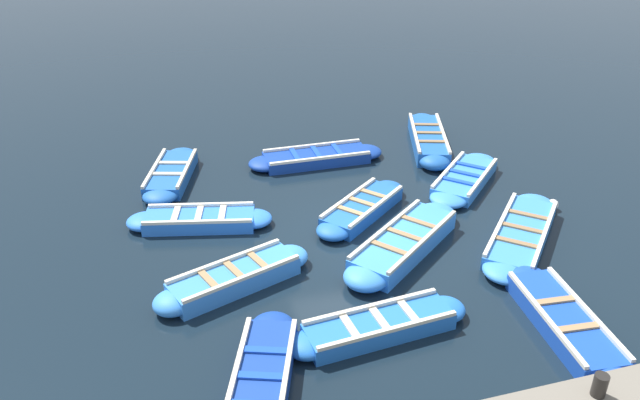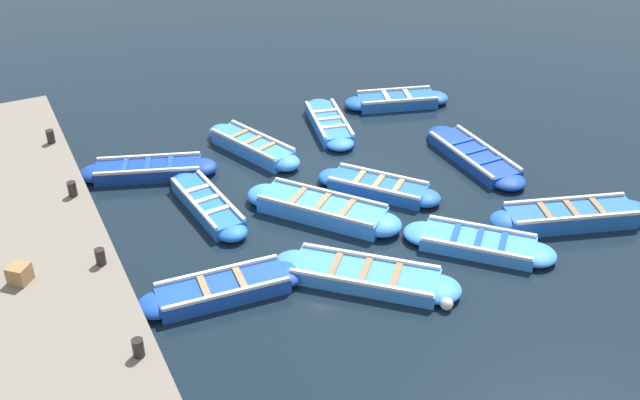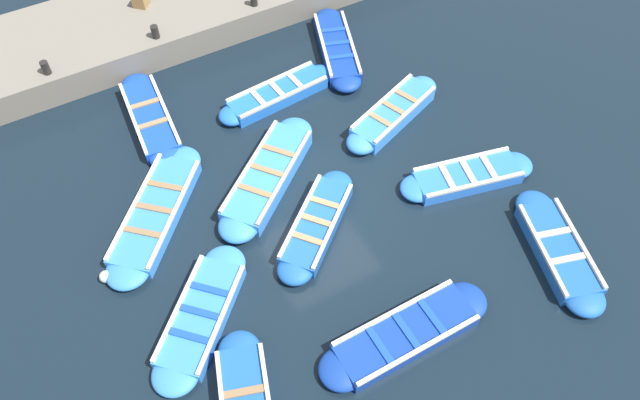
% 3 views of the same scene
% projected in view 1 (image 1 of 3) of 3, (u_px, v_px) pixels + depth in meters
% --- Properties ---
extents(ground_plane, '(120.00, 120.00, 0.00)m').
position_uv_depth(ground_plane, '(355.00, 235.00, 13.80)').
color(ground_plane, black).
extents(boat_far_corner, '(3.34, 1.75, 0.39)m').
position_uv_depth(boat_far_corner, '(171.00, 174.00, 16.14)').
color(boat_far_corner, '#1E59AD').
rests_on(boat_far_corner, ground).
extents(boat_outer_left, '(3.58, 3.40, 0.37)m').
position_uv_depth(boat_outer_left, '(521.00, 234.00, 13.52)').
color(boat_outer_left, '#3884E0').
rests_on(boat_outer_left, ground).
extents(boat_stern_in, '(3.94, 1.99, 0.47)m').
position_uv_depth(boat_stern_in, '(428.00, 140.00, 18.07)').
color(boat_stern_in, '#1E59AD').
rests_on(boat_stern_in, ground).
extents(boat_tucked, '(3.03, 3.04, 0.35)m').
position_uv_depth(boat_tucked, '(465.00, 179.00, 15.94)').
color(boat_tucked, '#3884E0').
rests_on(boat_tucked, ground).
extents(boat_bow_out, '(1.84, 3.36, 0.44)m').
position_uv_depth(boat_bow_out, '(235.00, 278.00, 12.02)').
color(boat_bow_out, '#3884E0').
rests_on(boat_bow_out, ground).
extents(boat_broadside, '(1.51, 3.37, 0.36)m').
position_uv_depth(boat_broadside, '(200.00, 220.00, 14.08)').
color(boat_broadside, blue).
rests_on(boat_broadside, ground).
extents(boat_inner_gap, '(3.57, 1.93, 0.41)m').
position_uv_depth(boat_inner_gap, '(261.00, 385.00, 9.58)').
color(boat_inner_gap, navy).
rests_on(boat_inner_gap, ground).
extents(boat_near_quay, '(3.56, 1.10, 0.40)m').
position_uv_depth(boat_near_quay, '(564.00, 322.00, 10.91)').
color(boat_near_quay, '#1947B7').
rests_on(boat_near_quay, ground).
extents(boat_centre, '(2.63, 2.96, 0.38)m').
position_uv_depth(boat_centre, '(362.00, 208.00, 14.53)').
color(boat_centre, '#1E59AD').
rests_on(boat_centre, ground).
extents(boat_alongside, '(1.02, 3.42, 0.38)m').
position_uv_depth(boat_alongside, '(379.00, 326.00, 10.81)').
color(boat_alongside, blue).
rests_on(boat_alongside, ground).
extents(boat_drifting, '(0.98, 3.77, 0.36)m').
position_uv_depth(boat_drifting, '(316.00, 157.00, 17.10)').
color(boat_drifting, navy).
rests_on(boat_drifting, ground).
extents(boat_outer_right, '(3.15, 3.63, 0.46)m').
position_uv_depth(boat_outer_right, '(404.00, 243.00, 13.13)').
color(boat_outer_right, '#3884E0').
rests_on(boat_outer_right, ground).
extents(bollard_mid_north, '(0.20, 0.20, 0.35)m').
position_uv_depth(bollard_mid_north, '(600.00, 385.00, 8.49)').
color(bollard_mid_north, black).
rests_on(bollard_mid_north, quay_wall).
extents(buoy_orange_near, '(0.26, 0.26, 0.26)m').
position_uv_depth(buoy_orange_near, '(553.00, 205.00, 14.75)').
color(buoy_orange_near, silver).
rests_on(buoy_orange_near, ground).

